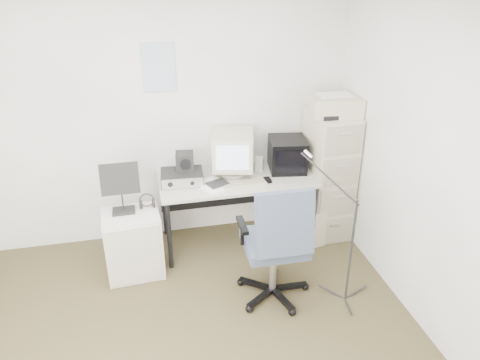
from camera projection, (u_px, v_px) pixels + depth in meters
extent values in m
cube|color=#423C20|center=(196.00, 359.00, 3.45)|extent=(3.60, 3.60, 0.01)
cube|color=white|center=(164.00, 119.00, 4.47)|extent=(3.60, 0.02, 2.50)
cube|color=white|center=(445.00, 183.00, 3.25)|extent=(0.02, 3.60, 2.50)
cube|color=white|center=(158.00, 67.00, 4.23)|extent=(0.30, 0.02, 0.44)
cube|color=beige|center=(327.00, 174.00, 4.76)|extent=(0.40, 0.60, 1.30)
cube|color=tan|center=(336.00, 106.00, 4.39)|extent=(0.50, 0.37, 0.18)
cube|color=#A9A9A9|center=(237.00, 210.00, 4.68)|extent=(1.50, 0.70, 0.73)
cube|color=tan|center=(233.00, 154.00, 4.50)|extent=(0.46, 0.48, 0.42)
cube|color=black|center=(287.00, 154.00, 4.62)|extent=(0.40, 0.42, 0.32)
cube|color=beige|center=(259.00, 164.00, 4.64)|extent=(0.10, 0.10, 0.14)
cube|color=tan|center=(244.00, 184.00, 4.36)|extent=(0.43, 0.19, 0.02)
cube|color=black|center=(268.00, 180.00, 4.43)|extent=(0.06, 0.10, 0.03)
cube|color=black|center=(182.00, 177.00, 4.39)|extent=(0.41, 0.31, 0.11)
cube|color=black|center=(185.00, 161.00, 4.39)|extent=(0.18, 0.17, 0.17)
cube|color=white|center=(213.00, 185.00, 4.34)|extent=(0.33, 0.38, 0.02)
cube|color=tan|center=(308.00, 221.00, 4.81)|extent=(0.26, 0.44, 0.38)
cube|color=#474C5A|center=(274.00, 241.00, 3.84)|extent=(0.66, 0.66, 1.12)
cube|color=silver|center=(134.00, 244.00, 4.24)|extent=(0.52, 0.43, 0.62)
cube|color=black|center=(121.00, 188.00, 4.04)|extent=(0.35, 0.23, 0.48)
torus|color=black|center=(147.00, 203.00, 4.20)|extent=(0.16, 0.16, 0.03)
cylinder|color=black|center=(353.00, 237.00, 3.75)|extent=(0.03, 0.03, 1.27)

